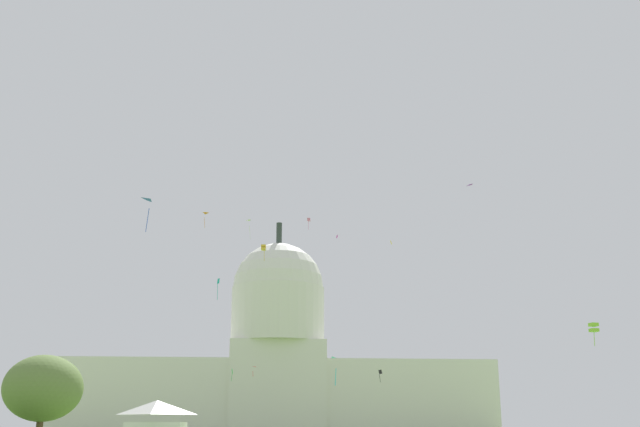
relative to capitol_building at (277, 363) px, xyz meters
The scene contains 17 objects.
capitol_building is the anchor object (origin of this frame).
event_tent 148.82m from the capitol_building, 96.96° to the right, with size 7.13×5.30×5.08m.
tree_west_mid 145.99m from the capitol_building, 102.81° to the right, with size 10.92×11.33×10.59m.
kite_turquoise_mid 88.82m from the capitol_building, 99.41° to the right, with size 0.50×0.69×4.31m.
kite_violet_high 104.17m from the capitol_building, 68.58° to the right, with size 1.31×1.68×0.24m.
kite_pink_high 52.93m from the capitol_building, 79.92° to the right, with size 0.96×0.94×3.36m.
kite_blue_mid 153.19m from the capitol_building, 97.27° to the right, with size 1.31×1.69×3.75m.
kite_white_high 89.50m from the capitol_building, 95.53° to the right, with size 1.24×1.38×3.56m.
kite_gold_mid 107.94m from the capitol_building, 93.06° to the right, with size 0.89×0.92×2.88m.
kite_yellow_high 54.16m from the capitol_building, 46.44° to the right, with size 0.78×1.17×1.02m.
kite_black_low 98.75m from the capitol_building, 80.49° to the right, with size 0.70×0.21×2.29m.
kite_cyan_low 159.98m from the capitol_building, 89.43° to the right, with size 0.63×1.68×2.59m.
kite_lime_low 151.49m from the capitol_building, 76.69° to the right, with size 1.09×1.09×2.86m.
kite_red_low 44.85m from the capitol_building, 99.69° to the right, with size 1.19×1.47×2.14m.
kite_magenta_high 45.18m from the capitol_building, 56.75° to the right, with size 0.37×1.03×0.89m.
kite_orange_high 73.60m from the capitol_building, 106.38° to the right, with size 1.26×1.04×3.10m.
kite_green_low 58.44m from the capitol_building, 101.97° to the right, with size 0.29×0.83×2.83m.
Camera 1 is at (-5.55, -38.89, 2.07)m, focal length 42.87 mm.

